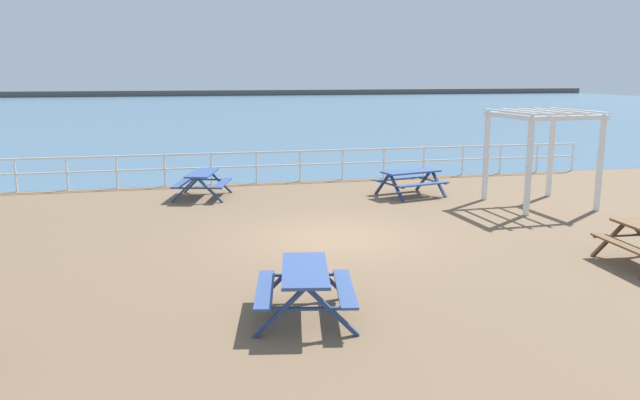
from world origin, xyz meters
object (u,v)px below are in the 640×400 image
Objects in this scene: picnic_table_far_left at (305,280)px; picnic_table_far_right at (411,177)px; picnic_table_near_left at (202,178)px; lattice_pergola at (542,135)px.

picnic_table_far_left is 10.41m from picnic_table_far_right.
picnic_table_near_left is 10.24m from picnic_table_far_left.
picnic_table_far_left is at bearing -159.06° from picnic_table_near_left.
picnic_table_far_left and picnic_table_far_right have the same top height.
picnic_table_far_right is at bearing -19.36° from picnic_table_far_left.
picnic_table_near_left is 1.00× the size of picnic_table_far_right.
picnic_table_far_left is 0.76× the size of lattice_pergola.
picnic_table_far_left is at bearing -142.55° from lattice_pergola.
lattice_pergola is at bearing -39.69° from picnic_table_far_left.
picnic_table_far_left is 10.83m from lattice_pergola.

